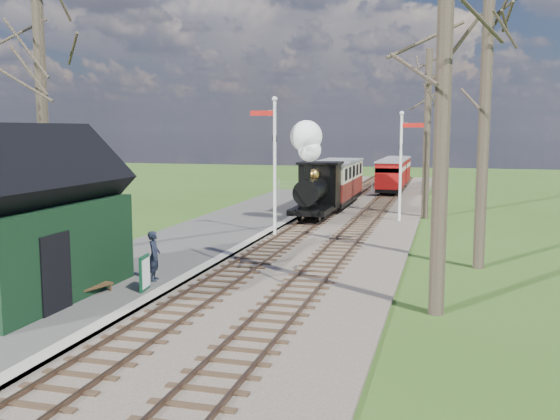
{
  "coord_description": "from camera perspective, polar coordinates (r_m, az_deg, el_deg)",
  "views": [
    {
      "loc": [
        6.71,
        -10.36,
        4.81
      ],
      "look_at": [
        0.24,
        13.44,
        1.6
      ],
      "focal_mm": 40.0,
      "sensor_mm": 36.0,
      "label": 1
    }
  ],
  "objects": [
    {
      "name": "person",
      "position": [
        19.46,
        -11.44,
        -4.13
      ],
      "size": [
        0.5,
        0.64,
        1.53
      ],
      "primitive_type": "imported",
      "rotation": [
        0.0,
        0.0,
        1.84
      ],
      "color": "black",
      "rests_on": "platform"
    },
    {
      "name": "fence_line",
      "position": [
        46.99,
        7.32,
        2.15
      ],
      "size": [
        12.6,
        0.08,
        1.0
      ],
      "color": "slate",
      "rests_on": "ground"
    },
    {
      "name": "track_far",
      "position": [
        32.96,
        7.9,
        -0.87
      ],
      "size": [
        1.6,
        60.0,
        0.15
      ],
      "color": "brown",
      "rests_on": "ground"
    },
    {
      "name": "locomotive",
      "position": [
        32.34,
        3.18,
        2.95
      ],
      "size": [
        2.01,
        4.7,
        5.04
      ],
      "color": "black",
      "rests_on": "ground"
    },
    {
      "name": "semaphore_far",
      "position": [
        32.48,
        11.11,
        4.7
      ],
      "size": [
        1.22,
        0.24,
        5.72
      ],
      "color": "silver",
      "rests_on": "ground"
    },
    {
      "name": "semaphore_near",
      "position": [
        27.43,
        -0.63,
        4.93
      ],
      "size": [
        1.22,
        0.24,
        6.22
      ],
      "color": "silver",
      "rests_on": "ground"
    },
    {
      "name": "ground",
      "position": [
        13.25,
        -17.01,
        -14.21
      ],
      "size": [
        140.0,
        140.0,
        0.0
      ],
      "primitive_type": "plane",
      "color": "#32541A",
      "rests_on": "ground"
    },
    {
      "name": "red_carriage_a",
      "position": [
        46.31,
        10.1,
        3.09
      ],
      "size": [
        1.93,
        4.77,
        2.03
      ],
      "color": "black",
      "rests_on": "ground"
    },
    {
      "name": "bare_trees",
      "position": [
        21.16,
        0.49,
        8.49
      ],
      "size": [
        15.51,
        22.39,
        12.0
      ],
      "color": "#382D23",
      "rests_on": "ground"
    },
    {
      "name": "bench",
      "position": [
        18.4,
        -17.03,
        -6.32
      ],
      "size": [
        0.71,
        1.34,
        0.73
      ],
      "color": "#442D18",
      "rests_on": "platform"
    },
    {
      "name": "coping_strip",
      "position": [
        26.04,
        -2.73,
        -3.0
      ],
      "size": [
        0.4,
        44.0,
        0.21
      ],
      "primitive_type": "cube",
      "color": "#B2AD9E",
      "rests_on": "ground"
    },
    {
      "name": "station_shed",
      "position": [
        18.27,
        -22.04,
        -1.13
      ],
      "size": [
        3.25,
        6.3,
        4.78
      ],
      "color": "black",
      "rests_on": "platform"
    },
    {
      "name": "platform",
      "position": [
        26.83,
        -7.42,
        -2.76
      ],
      "size": [
        5.0,
        44.0,
        0.2
      ],
      "primitive_type": "cube",
      "color": "#474442",
      "rests_on": "ground"
    },
    {
      "name": "coach",
      "position": [
        38.33,
        5.09,
        2.7
      ],
      "size": [
        2.35,
        8.06,
        2.47
      ],
      "color": "black",
      "rests_on": "ground"
    },
    {
      "name": "ballast_bed",
      "position": [
        33.15,
        5.67,
        -0.88
      ],
      "size": [
        8.0,
        60.0,
        0.1
      ],
      "primitive_type": "cube",
      "color": "brown",
      "rests_on": "ground"
    },
    {
      "name": "track_near",
      "position": [
        33.38,
        3.47,
        -0.71
      ],
      "size": [
        1.6,
        60.0,
        0.15
      ],
      "color": "brown",
      "rests_on": "ground"
    },
    {
      "name": "distant_hills",
      "position": [
        77.82,
        10.86,
        -8.39
      ],
      "size": [
        114.4,
        48.0,
        22.02
      ],
      "color": "#385B23",
      "rests_on": "ground"
    },
    {
      "name": "sign_board",
      "position": [
        18.39,
        -12.26,
        -5.65
      ],
      "size": [
        0.18,
        0.7,
        1.02
      ],
      "color": "#0D3F23",
      "rests_on": "platform"
    },
    {
      "name": "red_carriage_b",
      "position": [
        51.77,
        10.65,
        3.52
      ],
      "size": [
        1.93,
        4.77,
        2.03
      ],
      "color": "black",
      "rests_on": "ground"
    }
  ]
}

